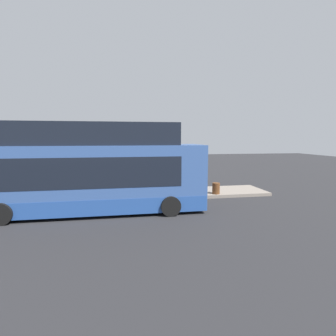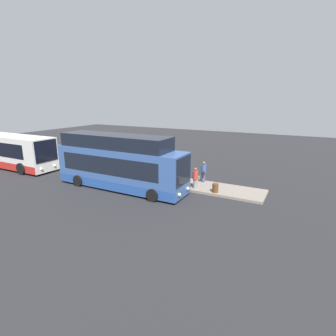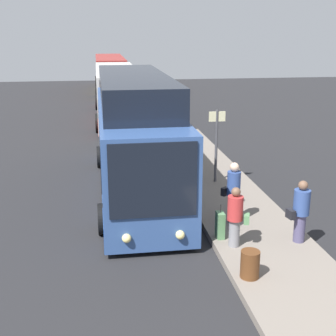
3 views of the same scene
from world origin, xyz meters
name	(u,v)px [view 2 (image 2 of 3)]	position (x,y,z in m)	size (l,w,h in m)	color
ground	(125,188)	(0.00, 0.00, 0.00)	(80.00, 80.00, 0.00)	#232326
platform	(146,178)	(0.00, 2.96, 0.09)	(20.00, 2.73, 0.19)	slate
bus_lead	(119,165)	(-0.44, -0.04, 1.86)	(10.81, 2.79, 4.16)	#33518C
bus_second	(6,151)	(-15.11, -0.04, 1.63)	(12.65, 2.90, 3.27)	silver
passenger_boarding	(195,177)	(5.00, 2.10, 1.05)	(0.51, 0.65, 1.62)	gray
passenger_waiting	(179,172)	(3.40, 2.49, 1.17)	(0.65, 0.60, 1.82)	#4C476B
passenger_with_bags	(204,171)	(4.98, 3.87, 1.09)	(0.50, 0.66, 1.71)	#4C476B
suitcase	(187,183)	(4.43, 1.85, 0.55)	(0.36, 0.20, 0.97)	#598C59
sign_post	(141,158)	(-0.42, 2.94, 1.81)	(0.10, 0.61, 2.69)	#4C4C51
trash_bin	(215,188)	(6.61, 1.98, 0.51)	(0.44, 0.44, 0.65)	#593319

